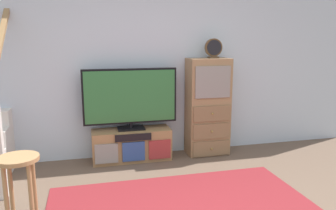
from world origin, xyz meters
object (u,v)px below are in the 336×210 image
(desk_clock, at_px, (214,48))
(television, at_px, (130,97))
(bar_stool_near, at_px, (19,176))
(media_console, at_px, (132,145))
(side_cabinet, at_px, (208,107))

(desk_clock, bearing_deg, television, 178.57)
(desk_clock, bearing_deg, bar_stool_near, -146.80)
(media_console, distance_m, bar_stool_near, 1.90)
(television, distance_m, side_cabinet, 1.10)
(media_console, bearing_deg, side_cabinet, 0.54)
(media_console, distance_m, desk_clock, 1.72)
(media_console, relative_size, desk_clock, 3.94)
(media_console, xyz_separation_m, side_cabinet, (1.09, 0.01, 0.47))
(media_console, relative_size, side_cabinet, 0.77)
(side_cabinet, relative_size, bar_stool_near, 2.01)
(television, xyz_separation_m, side_cabinet, (1.09, -0.01, -0.18))
(desk_clock, distance_m, bar_stool_near, 2.90)
(television, xyz_separation_m, desk_clock, (1.15, -0.03, 0.63))
(media_console, bearing_deg, desk_clock, -0.24)
(media_console, relative_size, bar_stool_near, 1.55)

